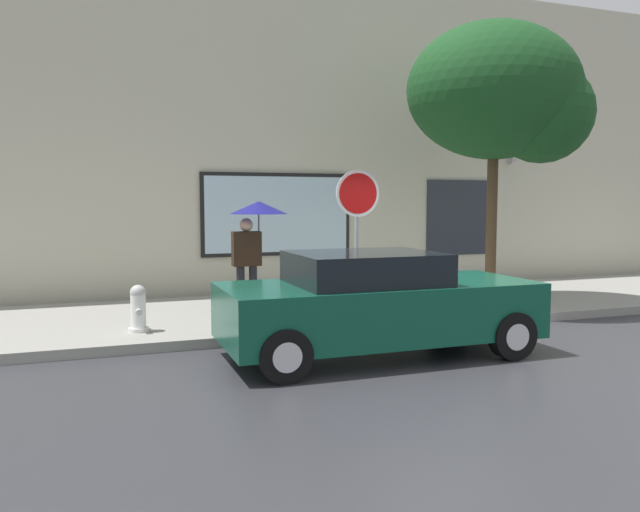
% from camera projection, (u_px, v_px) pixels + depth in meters
% --- Properties ---
extents(ground_plane, '(60.00, 60.00, 0.00)m').
position_uv_depth(ground_plane, '(454.00, 346.00, 8.99)').
color(ground_plane, '#333338').
extents(sidewalk, '(20.00, 4.00, 0.15)m').
position_uv_depth(sidewalk, '(368.00, 307.00, 11.80)').
color(sidewalk, gray).
rests_on(sidewalk, ground).
extents(building_facade, '(20.00, 0.67, 7.00)m').
position_uv_depth(building_facade, '(323.00, 139.00, 13.84)').
color(building_facade, beige).
rests_on(building_facade, ground).
extents(parked_car, '(4.24, 1.84, 1.41)m').
position_uv_depth(parked_car, '(376.00, 304.00, 8.36)').
color(parked_car, '#0F4C38').
rests_on(parked_car, ground).
extents(fire_hydrant, '(0.30, 0.44, 0.70)m').
position_uv_depth(fire_hydrant, '(138.00, 309.00, 9.23)').
color(fire_hydrant, white).
rests_on(fire_hydrant, sidewalk).
extents(pedestrian_with_umbrella, '(1.00, 1.00, 1.94)m').
position_uv_depth(pedestrian_with_umbrella, '(255.00, 224.00, 10.63)').
color(pedestrian_with_umbrella, black).
rests_on(pedestrian_with_umbrella, sidewalk).
extents(street_tree, '(3.36, 2.86, 5.24)m').
position_uv_depth(street_tree, '(504.00, 96.00, 11.51)').
color(street_tree, '#4C3823').
rests_on(street_tree, sidewalk).
extents(stop_sign, '(0.76, 0.10, 2.45)m').
position_uv_depth(stop_sign, '(357.00, 214.00, 10.14)').
color(stop_sign, gray).
rests_on(stop_sign, sidewalk).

